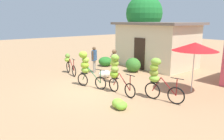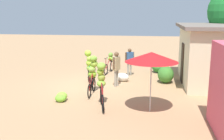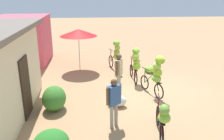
{
  "view_description": "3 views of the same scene",
  "coord_description": "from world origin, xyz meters",
  "px_view_note": "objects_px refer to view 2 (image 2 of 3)",
  "views": [
    {
      "loc": [
        7.79,
        -5.26,
        3.06
      ],
      "look_at": [
        0.18,
        0.9,
        0.77
      ],
      "focal_mm": 33.96,
      "sensor_mm": 36.0,
      "label": 1
    },
    {
      "loc": [
        12.64,
        3.02,
        3.52
      ],
      "look_at": [
        0.82,
        1.2,
        1.0
      ],
      "focal_mm": 43.68,
      "sensor_mm": 36.0,
      "label": 2
    },
    {
      "loc": [
        -8.81,
        2.32,
        3.96
      ],
      "look_at": [
        0.89,
        1.45,
        0.71
      ],
      "focal_mm": 37.66,
      "sensor_mm": 36.0,
      "label": 3
    }
  ],
  "objects_px": {
    "person_bystander": "(116,65)",
    "bicycle_by_shop": "(101,81)",
    "bicycle_near_pile": "(89,64)",
    "person_vendor": "(130,59)",
    "bicycle_leftmost": "(110,61)",
    "bicycle_center_loaded": "(93,71)",
    "banana_pile_on_ground": "(61,97)",
    "building_low": "(216,54)",
    "market_umbrella": "(152,57)",
    "produce_sack": "(122,77)"
  },
  "relations": [
    {
      "from": "market_umbrella",
      "to": "bicycle_by_shop",
      "type": "height_order",
      "value": "market_umbrella"
    },
    {
      "from": "building_low",
      "to": "market_umbrella",
      "type": "height_order",
      "value": "building_low"
    },
    {
      "from": "bicycle_near_pile",
      "to": "person_vendor",
      "type": "bearing_deg",
      "value": 137.76
    },
    {
      "from": "building_low",
      "to": "bicycle_leftmost",
      "type": "height_order",
      "value": "building_low"
    },
    {
      "from": "building_low",
      "to": "market_umbrella",
      "type": "distance_m",
      "value": 5.62
    },
    {
      "from": "banana_pile_on_ground",
      "to": "person_bystander",
      "type": "distance_m",
      "value": 3.34
    },
    {
      "from": "bicycle_by_shop",
      "to": "person_bystander",
      "type": "relative_size",
      "value": 0.99
    },
    {
      "from": "produce_sack",
      "to": "person_bystander",
      "type": "xyz_separation_m",
      "value": [
        1.04,
        -0.18,
        0.82
      ]
    },
    {
      "from": "bicycle_center_loaded",
      "to": "produce_sack",
      "type": "xyz_separation_m",
      "value": [
        -2.24,
        1.08,
        -0.76
      ]
    },
    {
      "from": "produce_sack",
      "to": "person_bystander",
      "type": "height_order",
      "value": "person_bystander"
    },
    {
      "from": "market_umbrella",
      "to": "bicycle_center_loaded",
      "type": "xyz_separation_m",
      "value": [
        -2.04,
        -2.58,
        -1.02
      ]
    },
    {
      "from": "bicycle_near_pile",
      "to": "bicycle_center_loaded",
      "type": "relative_size",
      "value": 1.02
    },
    {
      "from": "produce_sack",
      "to": "building_low",
      "type": "bearing_deg",
      "value": 94.34
    },
    {
      "from": "bicycle_leftmost",
      "to": "bicycle_near_pile",
      "type": "bearing_deg",
      "value": -11.76
    },
    {
      "from": "bicycle_center_loaded",
      "to": "bicycle_by_shop",
      "type": "bearing_deg",
      "value": 23.39
    },
    {
      "from": "bicycle_by_shop",
      "to": "produce_sack",
      "type": "xyz_separation_m",
      "value": [
        -3.88,
        0.37,
        -0.75
      ]
    },
    {
      "from": "market_umbrella",
      "to": "bicycle_by_shop",
      "type": "relative_size",
      "value": 1.31
    },
    {
      "from": "banana_pile_on_ground",
      "to": "person_vendor",
      "type": "xyz_separation_m",
      "value": [
        -4.97,
        2.33,
        0.79
      ]
    },
    {
      "from": "bicycle_by_shop",
      "to": "building_low",
      "type": "bearing_deg",
      "value": 130.13
    },
    {
      "from": "bicycle_center_loaded",
      "to": "banana_pile_on_ground",
      "type": "height_order",
      "value": "bicycle_center_loaded"
    },
    {
      "from": "bicycle_center_loaded",
      "to": "banana_pile_on_ground",
      "type": "bearing_deg",
      "value": -35.87
    },
    {
      "from": "market_umbrella",
      "to": "produce_sack",
      "type": "xyz_separation_m",
      "value": [
        -4.28,
        -1.5,
        -1.78
      ]
    },
    {
      "from": "building_low",
      "to": "bicycle_leftmost",
      "type": "distance_m",
      "value": 5.99
    },
    {
      "from": "person_bystander",
      "to": "bicycle_by_shop",
      "type": "bearing_deg",
      "value": -3.83
    },
    {
      "from": "person_bystander",
      "to": "market_umbrella",
      "type": "bearing_deg",
      "value": 27.42
    },
    {
      "from": "bicycle_leftmost",
      "to": "bicycle_center_loaded",
      "type": "distance_m",
      "value": 4.39
    },
    {
      "from": "building_low",
      "to": "produce_sack",
      "type": "height_order",
      "value": "building_low"
    },
    {
      "from": "banana_pile_on_ground",
      "to": "person_vendor",
      "type": "relative_size",
      "value": 0.43
    },
    {
      "from": "banana_pile_on_ground",
      "to": "person_bystander",
      "type": "height_order",
      "value": "person_bystander"
    },
    {
      "from": "bicycle_leftmost",
      "to": "bicycle_near_pile",
      "type": "distance_m",
      "value": 2.92
    },
    {
      "from": "bicycle_center_loaded",
      "to": "bicycle_near_pile",
      "type": "bearing_deg",
      "value": -161.25
    },
    {
      "from": "bicycle_near_pile",
      "to": "person_vendor",
      "type": "xyz_separation_m",
      "value": [
        -2.03,
        1.84,
        -0.04
      ]
    },
    {
      "from": "produce_sack",
      "to": "person_vendor",
      "type": "xyz_separation_m",
      "value": [
        -1.33,
        0.24,
        0.73
      ]
    },
    {
      "from": "bicycle_leftmost",
      "to": "bicycle_by_shop",
      "type": "distance_m",
      "value": 6.06
    },
    {
      "from": "bicycle_by_shop",
      "to": "produce_sack",
      "type": "distance_m",
      "value": 3.97
    },
    {
      "from": "market_umbrella",
      "to": "bicycle_near_pile",
      "type": "relative_size",
      "value": 1.29
    },
    {
      "from": "banana_pile_on_ground",
      "to": "person_bystander",
      "type": "relative_size",
      "value": 0.4
    },
    {
      "from": "bicycle_center_loaded",
      "to": "produce_sack",
      "type": "height_order",
      "value": "bicycle_center_loaded"
    },
    {
      "from": "banana_pile_on_ground",
      "to": "person_bystander",
      "type": "xyz_separation_m",
      "value": [
        -2.6,
        1.9,
        0.88
      ]
    },
    {
      "from": "building_low",
      "to": "bicycle_near_pile",
      "type": "bearing_deg",
      "value": -80.46
    },
    {
      "from": "bicycle_near_pile",
      "to": "bicycle_leftmost",
      "type": "bearing_deg",
      "value": 168.24
    },
    {
      "from": "bicycle_by_shop",
      "to": "bicycle_near_pile",
      "type": "bearing_deg",
      "value": -158.83
    },
    {
      "from": "building_low",
      "to": "market_umbrella",
      "type": "xyz_separation_m",
      "value": [
        4.64,
        -3.14,
        0.51
      ]
    },
    {
      "from": "bicycle_near_pile",
      "to": "building_low",
      "type": "bearing_deg",
      "value": 99.54
    },
    {
      "from": "bicycle_leftmost",
      "to": "person_bystander",
      "type": "relative_size",
      "value": 0.98
    },
    {
      "from": "market_umbrella",
      "to": "person_vendor",
      "type": "distance_m",
      "value": 5.85
    },
    {
      "from": "bicycle_by_shop",
      "to": "produce_sack",
      "type": "height_order",
      "value": "bicycle_by_shop"
    },
    {
      "from": "bicycle_leftmost",
      "to": "bicycle_by_shop",
      "type": "relative_size",
      "value": 1.0
    },
    {
      "from": "bicycle_leftmost",
      "to": "market_umbrella",
      "type": "bearing_deg",
      "value": 21.38
    },
    {
      "from": "market_umbrella",
      "to": "banana_pile_on_ground",
      "type": "relative_size",
      "value": 3.24
    }
  ]
}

